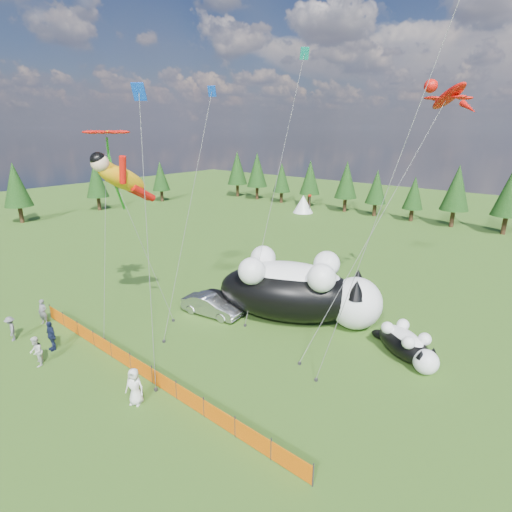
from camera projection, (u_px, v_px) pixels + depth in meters
The scene contains 17 objects.
ground at pixel (184, 354), 24.11m from camera, with size 160.00×160.00×0.00m, color #173A0A.
safety_fence at pixel (141, 368), 21.76m from camera, with size 22.06×0.06×1.10m.
tree_line at pixel (432, 196), 55.70m from camera, with size 90.00×4.00×8.00m, color black, non-canonical shape.
cat_large at pixel (296, 290), 27.77m from camera, with size 12.63×8.29×4.81m.
cat_small at pixel (406, 344), 23.41m from camera, with size 4.81×3.59×1.91m.
car at pixel (212, 305), 28.92m from camera, with size 1.59×4.57×1.50m, color #A2A2A6.
spectator_a at pixel (43, 312), 27.53m from camera, with size 0.66×0.44×1.82m, color slate.
spectator_b at pixel (36, 352), 22.66m from camera, with size 0.88×0.52×1.81m, color silver.
spectator_c at pixel (51, 336), 24.31m from camera, with size 1.12×0.57×1.90m, color #151D3B.
spectator_d at pixel (11, 329), 25.41m from camera, with size 1.06×0.55×1.64m, color slate.
spectator_e at pixel (135, 387), 19.48m from camera, with size 0.96×0.62×1.96m, color silver.
superhero_kite at pixel (123, 179), 24.38m from camera, with size 4.22×4.53×12.04m.
gecko_kite at pixel (448, 97), 24.79m from camera, with size 5.79×14.07×18.73m.
flower_kite at pixel (106, 135), 24.35m from camera, with size 3.07×4.09×12.99m.
diamond_kite_a at pixel (209, 109), 24.81m from camera, with size 0.88×5.63×16.15m.
diamond_kite_c at pixel (140, 106), 17.78m from camera, with size 1.52×1.58×15.33m.
diamond_kite_d at pixel (302, 65), 27.59m from camera, with size 1.20×7.73×19.31m.
Camera 1 is at (16.91, -13.40, 13.02)m, focal length 28.00 mm.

